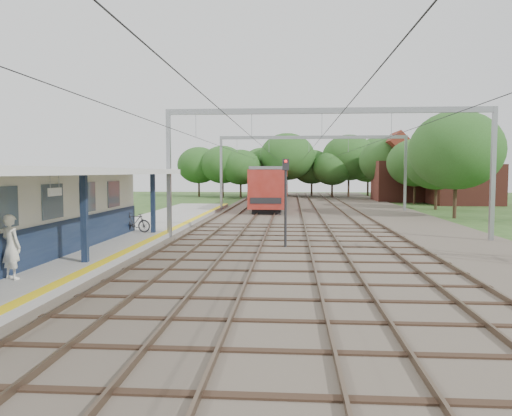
{
  "coord_description": "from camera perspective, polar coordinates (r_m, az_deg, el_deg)",
  "views": [
    {
      "loc": [
        1.65,
        -11.59,
        3.64
      ],
      "look_at": [
        -0.39,
        16.64,
        1.6
      ],
      "focal_mm": 35.0,
      "sensor_mm": 36.0,
      "label": 1
    }
  ],
  "objects": [
    {
      "name": "house_far",
      "position": [
        65.19,
        16.88,
        3.59
      ],
      "size": [
        8.0,
        6.12,
        8.66
      ],
      "color": "brown",
      "rests_on": "ground"
    },
    {
      "name": "ballast_bed",
      "position": [
        41.81,
        7.34,
        -0.84
      ],
      "size": [
        18.0,
        90.0,
        0.1
      ],
      "primitive_type": "cube",
      "color": "#473D33",
      "rests_on": "ground"
    },
    {
      "name": "tree_band",
      "position": [
        68.76,
        5.98,
        5.16
      ],
      "size": [
        31.72,
        30.88,
        8.82
      ],
      "color": "#382619",
      "rests_on": "ground"
    },
    {
      "name": "house_near",
      "position": [
        60.76,
        22.74,
        3.19
      ],
      "size": [
        7.0,
        6.12,
        7.89
      ],
      "color": "brown",
      "rests_on": "ground"
    },
    {
      "name": "bicycle",
      "position": [
        28.07,
        -13.71,
        -1.61
      ],
      "size": [
        1.86,
        0.73,
        1.09
      ],
      "primitive_type": "imported",
      "rotation": [
        0.0,
        0.0,
        1.45
      ],
      "color": "black",
      "rests_on": "platform"
    },
    {
      "name": "train",
      "position": [
        60.02,
        2.08,
        2.78
      ],
      "size": [
        3.07,
        38.26,
        4.03
      ],
      "color": "black",
      "rests_on": "ballast_bed"
    },
    {
      "name": "canopy",
      "position": [
        19.95,
        -24.1,
        3.78
      ],
      "size": [
        6.4,
        20.0,
        3.44
      ],
      "color": "#111E37",
      "rests_on": "platform"
    },
    {
      "name": "ground",
      "position": [
        12.26,
        -3.89,
        -13.16
      ],
      "size": [
        160.0,
        160.0,
        0.0
      ],
      "primitive_type": "plane",
      "color": "#2D4C1E",
      "rests_on": "ground"
    },
    {
      "name": "rail_tracks",
      "position": [
        41.73,
        3.91,
        -0.65
      ],
      "size": [
        11.8,
        88.0,
        0.15
      ],
      "color": "brown",
      "rests_on": "ballast_bed"
    },
    {
      "name": "platform",
      "position": [
        27.39,
        -15.44,
        -3.29
      ],
      "size": [
        5.0,
        52.0,
        0.35
      ],
      "primitive_type": "cube",
      "color": "gray",
      "rests_on": "ground"
    },
    {
      "name": "station_building",
      "position": [
        21.42,
        -25.32,
        -0.54
      ],
      "size": [
        3.41,
        18.0,
        3.4
      ],
      "color": "beige",
      "rests_on": "platform"
    },
    {
      "name": "signal_post",
      "position": [
        23.49,
        3.4,
        1.73
      ],
      "size": [
        0.32,
        0.28,
        4.26
      ],
      "rotation": [
        0.0,
        0.0,
        0.16
      ],
      "color": "black",
      "rests_on": "ground"
    },
    {
      "name": "yellow_stripe",
      "position": [
        26.7,
        -10.89,
        -3.02
      ],
      "size": [
        0.45,
        52.0,
        0.01
      ],
      "primitive_type": "cube",
      "color": "yellow",
      "rests_on": "platform"
    },
    {
      "name": "person",
      "position": [
        17.07,
        -26.19,
        -4.0
      ],
      "size": [
        0.86,
        0.74,
        2.0
      ],
      "primitive_type": "imported",
      "rotation": [
        0.0,
        0.0,
        2.71
      ],
      "color": "silver",
      "rests_on": "platform"
    },
    {
      "name": "catenary_system",
      "position": [
        36.96,
        6.87,
        7.0
      ],
      "size": [
        17.22,
        88.0,
        7.0
      ],
      "color": "gray",
      "rests_on": "ground"
    }
  ]
}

